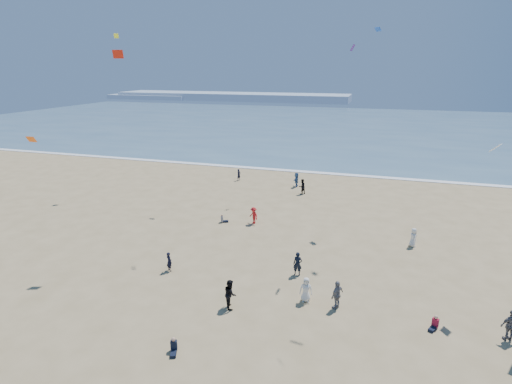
% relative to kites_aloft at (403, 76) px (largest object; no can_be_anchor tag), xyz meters
% --- Properties ---
extents(ocean, '(220.00, 100.00, 0.06)m').
position_rel_kites_aloft_xyz_m(ocean, '(-8.78, 84.00, -14.13)').
color(ocean, '#476B84').
rests_on(ocean, ground).
extents(surf_line, '(220.00, 1.20, 0.08)m').
position_rel_kites_aloft_xyz_m(surf_line, '(-8.78, 34.00, -14.12)').
color(surf_line, white).
rests_on(surf_line, ground).
extents(headland_far, '(110.00, 20.00, 3.20)m').
position_rel_kites_aloft_xyz_m(headland_far, '(-68.78, 159.00, -12.56)').
color(headland_far, '#7A8EA8').
rests_on(headland_far, ground).
extents(headland_near, '(40.00, 14.00, 2.00)m').
position_rel_kites_aloft_xyz_m(headland_near, '(-108.78, 154.00, -13.16)').
color(headland_near, '#7A8EA8').
rests_on(headland_near, ground).
extents(standing_flyers, '(29.82, 37.21, 1.91)m').
position_rel_kites_aloft_xyz_m(standing_flyers, '(-7.45, 9.52, -13.27)').
color(standing_flyers, black).
rests_on(standing_flyers, ground).
extents(seated_group, '(19.04, 30.60, 0.84)m').
position_rel_kites_aloft_xyz_m(seated_group, '(-5.70, -5.55, -13.74)').
color(seated_group, white).
rests_on(seated_group, ground).
extents(kites_aloft, '(39.82, 47.15, 27.37)m').
position_rel_kites_aloft_xyz_m(kites_aloft, '(0.00, 0.00, 0.00)').
color(kites_aloft, silver).
rests_on(kites_aloft, ground).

